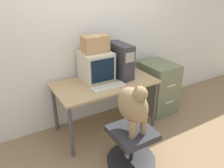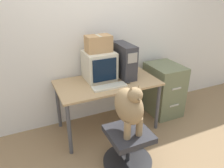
{
  "view_description": "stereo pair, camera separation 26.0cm",
  "coord_description": "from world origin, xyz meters",
  "px_view_note": "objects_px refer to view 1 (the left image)",
  "views": [
    {
      "loc": [
        -1.3,
        -2.03,
        1.98
      ],
      "look_at": [
        -0.06,
        0.08,
        0.85
      ],
      "focal_mm": 35.0,
      "sensor_mm": 36.0,
      "label": 1
    },
    {
      "loc": [
        -1.07,
        -2.15,
        1.98
      ],
      "look_at": [
        -0.06,
        0.08,
        0.85
      ],
      "focal_mm": 35.0,
      "sensor_mm": 36.0,
      "label": 2
    }
  ],
  "objects_px": {
    "crt_monitor": "(96,66)",
    "pc_tower": "(120,60)",
    "office_chair": "(132,146)",
    "dog": "(133,105)",
    "cardboard_box": "(95,44)",
    "filing_cabinet": "(157,87)",
    "keyboard": "(109,87)"
  },
  "relations": [
    {
      "from": "crt_monitor",
      "to": "pc_tower",
      "type": "distance_m",
      "value": 0.36
    },
    {
      "from": "crt_monitor",
      "to": "office_chair",
      "type": "xyz_separation_m",
      "value": [
        -0.01,
        -0.91,
        -0.71
      ]
    },
    {
      "from": "dog",
      "to": "cardboard_box",
      "type": "relative_size",
      "value": 1.81
    },
    {
      "from": "pc_tower",
      "to": "filing_cabinet",
      "type": "bearing_deg",
      "value": -3.88
    },
    {
      "from": "dog",
      "to": "pc_tower",
      "type": "bearing_deg",
      "value": 66.58
    },
    {
      "from": "pc_tower",
      "to": "dog",
      "type": "bearing_deg",
      "value": -113.42
    },
    {
      "from": "dog",
      "to": "cardboard_box",
      "type": "xyz_separation_m",
      "value": [
        0.01,
        0.91,
        0.47
      ]
    },
    {
      "from": "pc_tower",
      "to": "cardboard_box",
      "type": "height_order",
      "value": "cardboard_box"
    },
    {
      "from": "pc_tower",
      "to": "dog",
      "type": "distance_m",
      "value": 0.94
    },
    {
      "from": "dog",
      "to": "cardboard_box",
      "type": "bearing_deg",
      "value": 89.27
    },
    {
      "from": "office_chair",
      "to": "filing_cabinet",
      "type": "relative_size",
      "value": 0.72
    },
    {
      "from": "keyboard",
      "to": "office_chair",
      "type": "height_order",
      "value": "keyboard"
    },
    {
      "from": "crt_monitor",
      "to": "office_chair",
      "type": "relative_size",
      "value": 0.69
    },
    {
      "from": "keyboard",
      "to": "dog",
      "type": "bearing_deg",
      "value": -92.27
    },
    {
      "from": "crt_monitor",
      "to": "pc_tower",
      "type": "height_order",
      "value": "pc_tower"
    },
    {
      "from": "keyboard",
      "to": "dog",
      "type": "distance_m",
      "value": 0.58
    },
    {
      "from": "dog",
      "to": "filing_cabinet",
      "type": "bearing_deg",
      "value": 36.29
    },
    {
      "from": "filing_cabinet",
      "to": "crt_monitor",
      "type": "bearing_deg",
      "value": 173.84
    },
    {
      "from": "filing_cabinet",
      "to": "cardboard_box",
      "type": "bearing_deg",
      "value": 173.64
    },
    {
      "from": "crt_monitor",
      "to": "cardboard_box",
      "type": "distance_m",
      "value": 0.31
    },
    {
      "from": "dog",
      "to": "filing_cabinet",
      "type": "relative_size",
      "value": 0.74
    },
    {
      "from": "office_chair",
      "to": "dog",
      "type": "height_order",
      "value": "dog"
    },
    {
      "from": "pc_tower",
      "to": "crt_monitor",
      "type": "bearing_deg",
      "value": 169.29
    },
    {
      "from": "crt_monitor",
      "to": "dog",
      "type": "distance_m",
      "value": 0.92
    },
    {
      "from": "office_chair",
      "to": "dog",
      "type": "distance_m",
      "value": 0.55
    },
    {
      "from": "keyboard",
      "to": "office_chair",
      "type": "xyz_separation_m",
      "value": [
        -0.02,
        -0.59,
        -0.53
      ]
    },
    {
      "from": "cardboard_box",
      "to": "filing_cabinet",
      "type": "bearing_deg",
      "value": -6.36
    },
    {
      "from": "pc_tower",
      "to": "cardboard_box",
      "type": "distance_m",
      "value": 0.45
    },
    {
      "from": "keyboard",
      "to": "filing_cabinet",
      "type": "height_order",
      "value": "filing_cabinet"
    },
    {
      "from": "filing_cabinet",
      "to": "dog",
      "type": "bearing_deg",
      "value": -143.71
    },
    {
      "from": "crt_monitor",
      "to": "dog",
      "type": "bearing_deg",
      "value": -90.73
    },
    {
      "from": "office_chair",
      "to": "filing_cabinet",
      "type": "distance_m",
      "value": 1.35
    }
  ]
}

